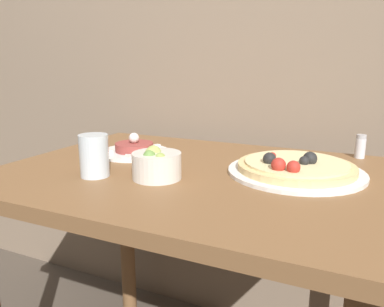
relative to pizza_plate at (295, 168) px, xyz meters
name	(u,v)px	position (x,y,z in m)	size (l,w,h in m)	color
dining_table	(190,215)	(-0.27, -0.08, -0.15)	(1.01, 0.76, 0.79)	brown
pizza_plate	(295,168)	(0.00, 0.00, 0.00)	(0.35, 0.35, 0.06)	white
tartare_plate	(134,150)	(-0.50, 0.01, 0.00)	(0.22, 0.22, 0.07)	white
small_bowl	(156,164)	(-0.31, -0.18, 0.02)	(0.12, 0.12, 0.08)	silver
drinking_glass	(94,156)	(-0.46, -0.23, 0.04)	(0.07, 0.07, 0.11)	silver
salt_shaker	(360,147)	(0.15, 0.26, 0.02)	(0.03, 0.03, 0.07)	silver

